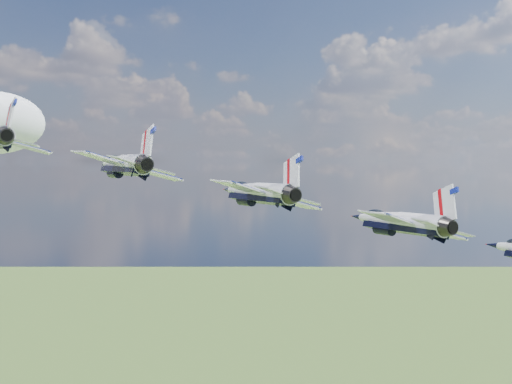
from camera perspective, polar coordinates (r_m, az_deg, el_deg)
jet_1 at (r=67.76m, az=-10.66°, el=2.20°), size 12.58×15.69×6.68m
jet_2 at (r=64.85m, az=0.00°, el=-0.00°), size 12.58×15.69×6.68m
jet_3 at (r=64.44m, az=11.22°, el=-2.32°), size 12.58×15.69×6.68m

